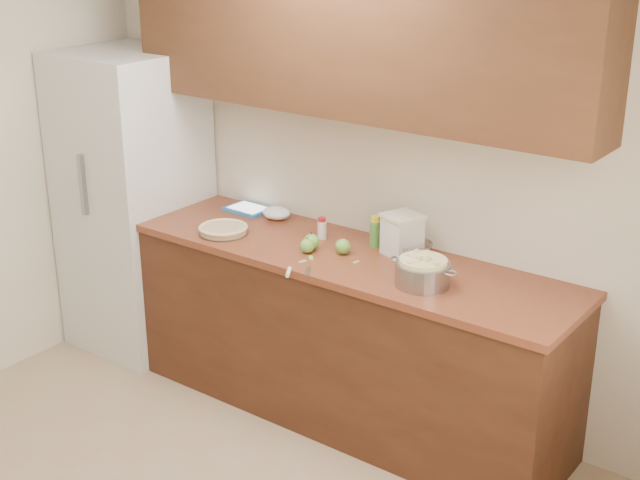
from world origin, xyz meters
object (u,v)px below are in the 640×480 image
Objects in this scene: pie at (223,230)px; colander at (423,272)px; tablet at (248,209)px; flour_canister at (402,234)px.

colander is (1.21, 0.04, 0.04)m from pie.
colander is at bearing -11.62° from tablet.
tablet is (-1.07, 0.06, -0.10)m from flour_canister.
flour_canister reaches higher than pie.
pie is 1.09× the size of tablet.
colander is 1.39m from tablet.
colander is 1.38× the size of tablet.
flour_canister is at bearing 18.67° from pie.
flour_canister is at bearing -1.15° from tablet.
pie is 1.21m from colander.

